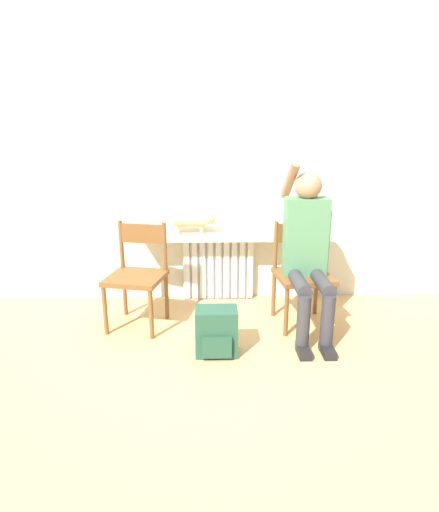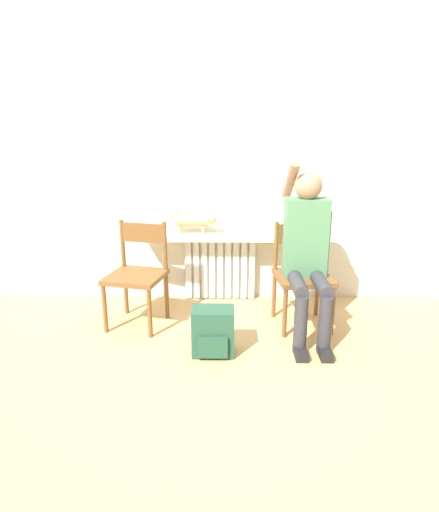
{
  "view_description": "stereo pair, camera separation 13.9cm",
  "coord_description": "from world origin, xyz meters",
  "px_view_note": "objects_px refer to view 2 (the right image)",
  "views": [
    {
      "loc": [
        -0.09,
        -2.8,
        1.61
      ],
      "look_at": [
        0.0,
        0.69,
        0.57
      ],
      "focal_mm": 30.0,
      "sensor_mm": 36.0,
      "label": 1
    },
    {
      "loc": [
        0.05,
        -2.8,
        1.61
      ],
      "look_at": [
        0.0,
        0.69,
        0.57
      ],
      "focal_mm": 30.0,
      "sensor_mm": 36.0,
      "label": 2
    }
  ],
  "objects_px": {
    "backpack": "(213,332)",
    "person": "(307,246)",
    "chair_left": "(137,273)",
    "cat": "(196,220)",
    "chair_right": "(302,273)"
  },
  "relations": [
    {
      "from": "person",
      "to": "backpack",
      "type": "distance_m",
      "value": 1.0
    },
    {
      "from": "chair_right",
      "to": "person",
      "type": "height_order",
      "value": "person"
    },
    {
      "from": "person",
      "to": "cat",
      "type": "bearing_deg",
      "value": 147.21
    },
    {
      "from": "chair_left",
      "to": "cat",
      "type": "height_order",
      "value": "cat"
    },
    {
      "from": "chair_right",
      "to": "backpack",
      "type": "xyz_separation_m",
      "value": [
        -0.73,
        -0.52,
        -0.28
      ]
    },
    {
      "from": "chair_left",
      "to": "cat",
      "type": "distance_m",
      "value": 0.75
    },
    {
      "from": "backpack",
      "to": "person",
      "type": "bearing_deg",
      "value": 29.05
    },
    {
      "from": "person",
      "to": "backpack",
      "type": "bearing_deg",
      "value": -150.95
    },
    {
      "from": "cat",
      "to": "chair_left",
      "type": "bearing_deg",
      "value": -133.74
    },
    {
      "from": "cat",
      "to": "backpack",
      "type": "height_order",
      "value": "cat"
    },
    {
      "from": "person",
      "to": "backpack",
      "type": "xyz_separation_m",
      "value": [
        -0.74,
        -0.41,
        -0.54
      ]
    },
    {
      "from": "person",
      "to": "chair_left",
      "type": "bearing_deg",
      "value": 175.32
    },
    {
      "from": "cat",
      "to": "chair_right",
      "type": "bearing_deg",
      "value": -27.65
    },
    {
      "from": "chair_left",
      "to": "person",
      "type": "bearing_deg",
      "value": 7.98
    },
    {
      "from": "cat",
      "to": "backpack",
      "type": "relative_size",
      "value": 1.51
    }
  ]
}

